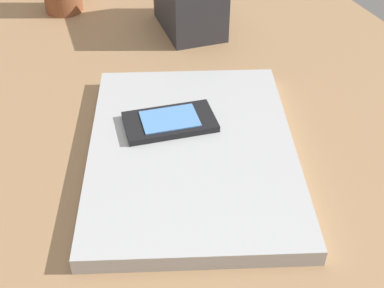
# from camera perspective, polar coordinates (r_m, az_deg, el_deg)

# --- Properties ---
(desk_surface) EXTENTS (1.20, 0.80, 0.03)m
(desk_surface) POSITION_cam_1_polar(r_m,az_deg,el_deg) (0.69, -0.74, 3.17)
(desk_surface) COLOR #9E7751
(desk_surface) RESTS_ON ground
(laptop_closed) EXTENTS (0.38, 0.32, 0.02)m
(laptop_closed) POSITION_cam_1_polar(r_m,az_deg,el_deg) (0.59, 0.00, -0.78)
(laptop_closed) COLOR #B7BABC
(laptop_closed) RESTS_ON desk_surface
(cell_phone_on_laptop) EXTENTS (0.07, 0.11, 0.01)m
(cell_phone_on_laptop) POSITION_cam_1_polar(r_m,az_deg,el_deg) (0.61, -2.47, 2.49)
(cell_phone_on_laptop) COLOR black
(cell_phone_on_laptop) RESTS_ON laptop_closed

